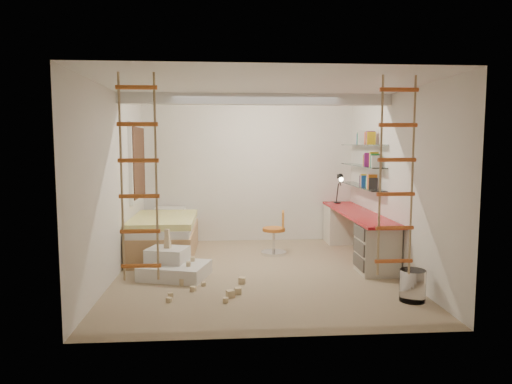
{
  "coord_description": "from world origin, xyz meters",
  "views": [
    {
      "loc": [
        -0.49,
        -6.47,
        1.86
      ],
      "look_at": [
        0.0,
        0.3,
        1.15
      ],
      "focal_mm": 32.0,
      "sensor_mm": 36.0,
      "label": 1
    }
  ],
  "objects": [
    {
      "name": "toy_blocks",
      "position": [
        -0.91,
        -0.57,
        0.18
      ],
      "size": [
        1.23,
        1.3,
        0.66
      ],
      "color": "#CCB284",
      "rests_on": "floor"
    },
    {
      "name": "ceiling_beam",
      "position": [
        0.0,
        0.3,
        2.52
      ],
      "size": [
        4.0,
        0.18,
        0.16
      ],
      "primitive_type": "cube",
      "color": "white",
      "rests_on": "ceiling"
    },
    {
      "name": "bed",
      "position": [
        -1.48,
        1.23,
        0.33
      ],
      "size": [
        1.02,
        2.0,
        0.69
      ],
      "color": "#AD7F51",
      "rests_on": "floor"
    },
    {
      "name": "books",
      "position": [
        1.87,
        1.13,
        1.6
      ],
      "size": [
        0.14,
        0.64,
        0.92
      ],
      "color": "#262626",
      "rests_on": "shelves"
    },
    {
      "name": "play_platform",
      "position": [
        -1.21,
        -0.12,
        0.15
      ],
      "size": [
        1.04,
        0.9,
        0.39
      ],
      "color": "silver",
      "rests_on": "floor"
    },
    {
      "name": "task_lamp",
      "position": [
        1.67,
        1.82,
        1.14
      ],
      "size": [
        0.14,
        0.36,
        0.57
      ],
      "color": "black",
      "rests_on": "desk"
    },
    {
      "name": "rope_ladder_right",
      "position": [
        1.35,
        -1.75,
        1.52
      ],
      "size": [
        0.41,
        0.04,
        2.13
      ],
      "primitive_type": null,
      "color": "#DD5325",
      "rests_on": "ceiling"
    },
    {
      "name": "shelves",
      "position": [
        1.87,
        1.13,
        1.5
      ],
      "size": [
        0.25,
        1.8,
        0.71
      ],
      "color": "white",
      "rests_on": "wall_right"
    },
    {
      "name": "desk",
      "position": [
        1.72,
        0.86,
        0.4
      ],
      "size": [
        0.56,
        2.8,
        0.75
      ],
      "color": "red",
      "rests_on": "floor"
    },
    {
      "name": "waste_bin",
      "position": [
        1.75,
        -1.34,
        0.19
      ],
      "size": [
        0.3,
        0.3,
        0.38
      ],
      "primitive_type": "cylinder",
      "color": "white",
      "rests_on": "floor"
    },
    {
      "name": "floor",
      "position": [
        0.0,
        0.0,
        0.0
      ],
      "size": [
        4.5,
        4.5,
        0.0
      ],
      "primitive_type": "plane",
      "color": "#9B8564",
      "rests_on": "ground"
    },
    {
      "name": "rope_ladder_left",
      "position": [
        -1.35,
        -1.75,
        1.52
      ],
      "size": [
        0.41,
        0.04,
        2.13
      ],
      "primitive_type": null,
      "color": "#CC5E22",
      "rests_on": "ceiling"
    },
    {
      "name": "window_frame",
      "position": [
        -1.97,
        1.5,
        1.55
      ],
      "size": [
        0.06,
        1.15,
        1.35
      ],
      "primitive_type": "cube",
      "color": "white",
      "rests_on": "wall_left"
    },
    {
      "name": "swivel_chair",
      "position": [
        0.38,
        1.09,
        0.27
      ],
      "size": [
        0.49,
        0.49,
        0.74
      ],
      "color": "#BD6624",
      "rests_on": "floor"
    },
    {
      "name": "window_blind",
      "position": [
        -1.93,
        1.5,
        1.55
      ],
      "size": [
        0.02,
        1.0,
        1.2
      ],
      "primitive_type": "cube",
      "color": "#4C2D1E",
      "rests_on": "window_frame"
    }
  ]
}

